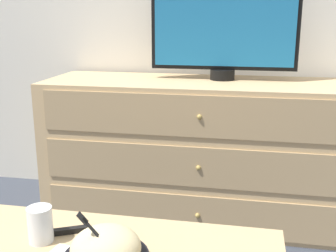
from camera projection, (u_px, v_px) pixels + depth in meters
name	position (u px, v px, depth m)	size (l,w,h in m)	color
ground_plane	(229.00, 194.00, 2.60)	(12.00, 12.00, 0.00)	#383D47
dresser	(205.00, 150.00, 2.25)	(1.67, 0.55, 0.75)	tan
tv	(224.00, 25.00, 2.14)	(0.75, 0.13, 0.53)	black
takeout_bowl	(106.00, 252.00, 1.16)	(0.24, 0.24, 0.17)	black
drink_cup	(40.00, 227.00, 1.28)	(0.08, 0.08, 0.11)	beige
remote_control	(65.00, 231.00, 1.34)	(0.14, 0.09, 0.02)	black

